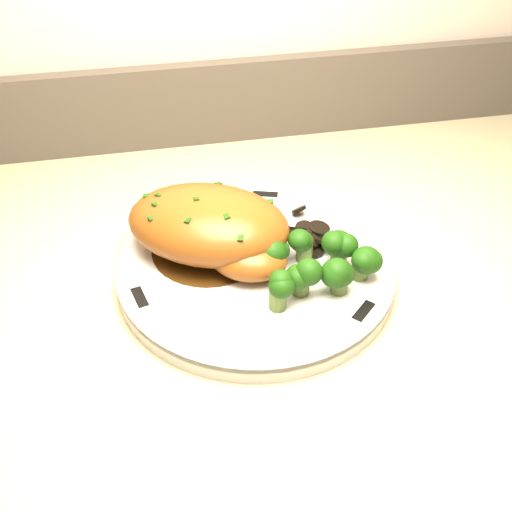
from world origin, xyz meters
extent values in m
cube|color=#C2B98C|center=(-0.08, 1.67, 0.92)|extent=(2.17, 0.72, 0.03)
cube|color=#4C443A|center=(-0.08, 1.99, 1.00)|extent=(2.17, 0.02, 0.12)
cylinder|color=silver|center=(0.18, 1.68, 0.95)|extent=(0.38, 0.38, 0.02)
cube|color=black|center=(0.22, 1.80, 0.96)|extent=(0.03, 0.02, 0.00)
cube|color=black|center=(0.05, 1.64, 0.96)|extent=(0.02, 0.03, 0.00)
cube|color=black|center=(0.27, 1.58, 0.96)|extent=(0.03, 0.03, 0.00)
cylinder|color=#39220A|center=(0.13, 1.71, 0.96)|extent=(0.13, 0.13, 0.00)
ellipsoid|color=#924E19|center=(0.13, 1.71, 0.99)|extent=(0.22, 0.19, 0.07)
ellipsoid|color=#924E19|center=(0.17, 1.66, 0.98)|extent=(0.10, 0.09, 0.04)
cube|color=#193B0C|center=(0.09, 1.74, 1.02)|extent=(0.01, 0.01, 0.00)
cube|color=#193B0C|center=(0.11, 1.73, 1.03)|extent=(0.01, 0.01, 0.00)
cube|color=#193B0C|center=(0.13, 1.72, 1.03)|extent=(0.01, 0.01, 0.00)
cube|color=#193B0C|center=(0.15, 1.71, 1.03)|extent=(0.01, 0.01, 0.00)
cube|color=#193B0C|center=(0.17, 1.70, 1.03)|extent=(0.01, 0.01, 0.00)
cube|color=#193B0C|center=(0.19, 1.69, 1.02)|extent=(0.01, 0.01, 0.00)
cylinder|color=black|center=(0.27, 1.72, 0.96)|extent=(0.02, 0.02, 0.02)
cylinder|color=black|center=(0.27, 1.73, 0.96)|extent=(0.02, 0.02, 0.01)
cylinder|color=black|center=(0.26, 1.74, 0.97)|extent=(0.03, 0.03, 0.01)
cylinder|color=black|center=(0.25, 1.74, 0.96)|extent=(0.03, 0.03, 0.01)
cylinder|color=black|center=(0.23, 1.75, 0.96)|extent=(0.02, 0.02, 0.01)
cylinder|color=black|center=(0.22, 1.74, 0.97)|extent=(0.03, 0.03, 0.02)
cylinder|color=black|center=(0.21, 1.74, 0.96)|extent=(0.03, 0.03, 0.02)
cylinder|color=black|center=(0.20, 1.73, 0.96)|extent=(0.03, 0.03, 0.00)
cylinder|color=black|center=(0.19, 1.72, 0.97)|extent=(0.03, 0.02, 0.02)
cylinder|color=black|center=(0.20, 1.71, 0.96)|extent=(0.03, 0.03, 0.02)
cylinder|color=black|center=(0.21, 1.70, 0.96)|extent=(0.04, 0.04, 0.01)
cylinder|color=black|center=(0.22, 1.69, 0.97)|extent=(0.04, 0.03, 0.02)
cylinder|color=black|center=(0.23, 1.69, 0.96)|extent=(0.03, 0.03, 0.01)
cylinder|color=black|center=(0.25, 1.69, 0.96)|extent=(0.04, 0.04, 0.01)
cylinder|color=black|center=(0.26, 1.70, 0.97)|extent=(0.04, 0.04, 0.02)
cylinder|color=black|center=(0.27, 1.71, 0.96)|extent=(0.04, 0.04, 0.02)
cylinder|color=#567130|center=(0.20, 1.66, 0.97)|extent=(0.02, 0.02, 0.02)
sphere|color=black|center=(0.20, 1.66, 0.99)|extent=(0.03, 0.03, 0.03)
cylinder|color=#567130|center=(0.23, 1.67, 0.97)|extent=(0.02, 0.02, 0.02)
sphere|color=black|center=(0.23, 1.67, 0.99)|extent=(0.03, 0.03, 0.03)
cylinder|color=#567130|center=(0.27, 1.65, 0.97)|extent=(0.02, 0.02, 0.02)
sphere|color=black|center=(0.27, 1.65, 0.99)|extent=(0.03, 0.03, 0.03)
cylinder|color=#567130|center=(0.22, 1.62, 0.97)|extent=(0.02, 0.02, 0.02)
sphere|color=black|center=(0.22, 1.62, 0.99)|extent=(0.03, 0.03, 0.03)
cylinder|color=#567130|center=(0.26, 1.61, 0.97)|extent=(0.02, 0.02, 0.02)
sphere|color=black|center=(0.26, 1.61, 0.99)|extent=(0.03, 0.03, 0.03)
cylinder|color=#567130|center=(0.28, 1.63, 0.97)|extent=(0.02, 0.02, 0.02)
sphere|color=black|center=(0.28, 1.63, 0.99)|extent=(0.03, 0.03, 0.03)
cylinder|color=#567130|center=(0.19, 1.60, 0.97)|extent=(0.02, 0.02, 0.02)
sphere|color=black|center=(0.19, 1.60, 0.99)|extent=(0.03, 0.03, 0.03)
camera|label=1|loc=(0.08, 1.15, 1.41)|focal=45.00mm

